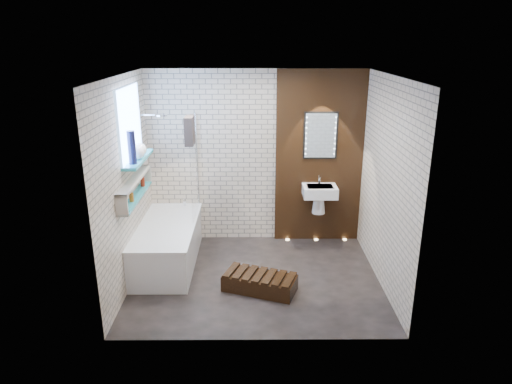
{
  "coord_description": "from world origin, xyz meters",
  "views": [
    {
      "loc": [
        -0.04,
        -5.38,
        3.03
      ],
      "look_at": [
        0.0,
        0.15,
        1.15
      ],
      "focal_mm": 32.31,
      "sensor_mm": 36.0,
      "label": 1
    }
  ],
  "objects_px": {
    "bathtub": "(168,244)",
    "led_mirror": "(321,136)",
    "walnut_step": "(260,283)",
    "washbasin": "(319,195)",
    "bath_screen": "(194,167)"
  },
  "relations": [
    {
      "from": "washbasin",
      "to": "walnut_step",
      "type": "relative_size",
      "value": 0.65
    },
    {
      "from": "walnut_step",
      "to": "bath_screen",
      "type": "bearing_deg",
      "value": 127.53
    },
    {
      "from": "bathtub",
      "to": "led_mirror",
      "type": "xyz_separation_m",
      "value": [
        2.17,
        0.78,
        1.36
      ]
    },
    {
      "from": "led_mirror",
      "to": "bath_screen",
      "type": "bearing_deg",
      "value": -169.34
    },
    {
      "from": "washbasin",
      "to": "bathtub",
      "type": "bearing_deg",
      "value": -163.99
    },
    {
      "from": "bathtub",
      "to": "walnut_step",
      "type": "height_order",
      "value": "bathtub"
    },
    {
      "from": "bathtub",
      "to": "led_mirror",
      "type": "bearing_deg",
      "value": 19.78
    },
    {
      "from": "bath_screen",
      "to": "walnut_step",
      "type": "distance_m",
      "value": 1.91
    },
    {
      "from": "walnut_step",
      "to": "led_mirror",
      "type": "bearing_deg",
      "value": 59.41
    },
    {
      "from": "washbasin",
      "to": "bath_screen",
      "type": "bearing_deg",
      "value": -174.22
    },
    {
      "from": "washbasin",
      "to": "walnut_step",
      "type": "xyz_separation_m",
      "value": [
        -0.91,
        -1.37,
        -0.69
      ]
    },
    {
      "from": "bathtub",
      "to": "walnut_step",
      "type": "relative_size",
      "value": 1.95
    },
    {
      "from": "bathtub",
      "to": "walnut_step",
      "type": "bearing_deg",
      "value": -30.59
    },
    {
      "from": "bathtub",
      "to": "led_mirror",
      "type": "relative_size",
      "value": 2.49
    },
    {
      "from": "bathtub",
      "to": "washbasin",
      "type": "xyz_separation_m",
      "value": [
        2.17,
        0.62,
        0.5
      ]
    }
  ]
}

